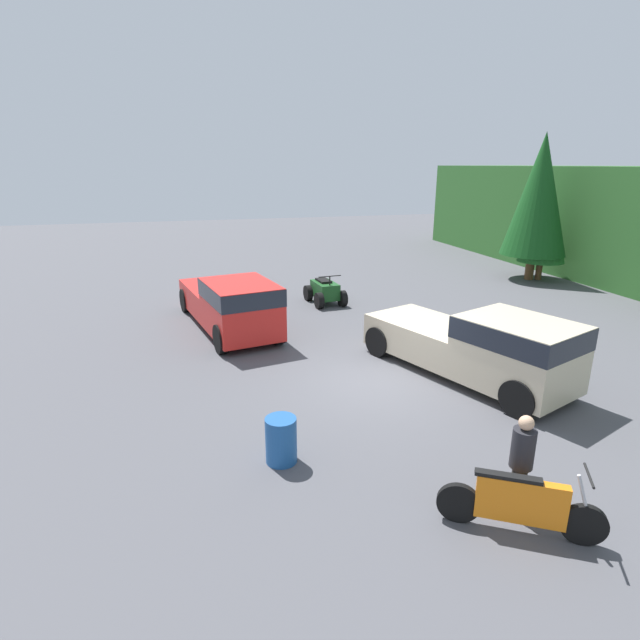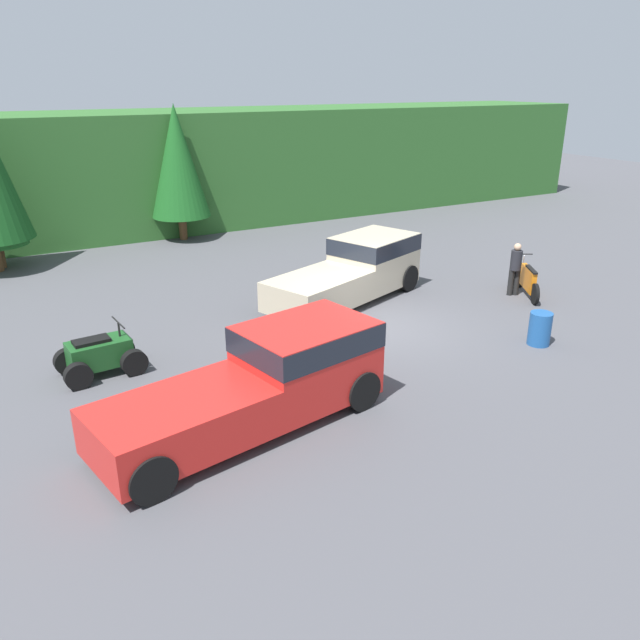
% 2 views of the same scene
% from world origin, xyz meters
% --- Properties ---
extents(ground_plane, '(80.00, 80.00, 0.00)m').
position_xyz_m(ground_plane, '(0.00, 0.00, 0.00)').
color(ground_plane, '#4C4C51').
extents(hillside_backdrop, '(44.00, 6.00, 5.18)m').
position_xyz_m(hillside_backdrop, '(0.00, 16.00, 2.59)').
color(hillside_backdrop, '#2D6028').
rests_on(hillside_backdrop, ground_plane).
extents(tree_mid_right, '(2.48, 2.48, 5.63)m').
position_xyz_m(tree_mid_right, '(-1.64, 12.69, 3.31)').
color(tree_mid_right, brown).
rests_on(tree_mid_right, ground_plane).
extents(pickup_truck_red, '(6.17, 3.09, 1.85)m').
position_xyz_m(pickup_truck_red, '(-4.93, -3.18, 0.98)').
color(pickup_truck_red, red).
rests_on(pickup_truck_red, ground_plane).
extents(pickup_truck_second, '(5.95, 3.79, 1.85)m').
position_xyz_m(pickup_truck_second, '(0.72, 2.45, 0.98)').
color(pickup_truck_second, beige).
rests_on(pickup_truck_second, ground_plane).
extents(dirt_bike, '(1.36, 2.10, 1.16)m').
position_xyz_m(dirt_bike, '(5.70, -0.04, 0.48)').
color(dirt_bike, black).
rests_on(dirt_bike, ground_plane).
extents(quad_atv, '(2.00, 1.35, 1.21)m').
position_xyz_m(quad_atv, '(-7.46, 0.70, 0.47)').
color(quad_atv, black).
rests_on(quad_atv, ground_plane).
extents(rider_person, '(0.46, 0.46, 1.71)m').
position_xyz_m(rider_person, '(5.32, 0.19, 0.93)').
color(rider_person, black).
rests_on(rider_person, ground_plane).
extents(steel_barrel, '(0.58, 0.58, 0.88)m').
position_xyz_m(steel_barrel, '(2.92, -3.08, 0.44)').
color(steel_barrel, '#1E5193').
rests_on(steel_barrel, ground_plane).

